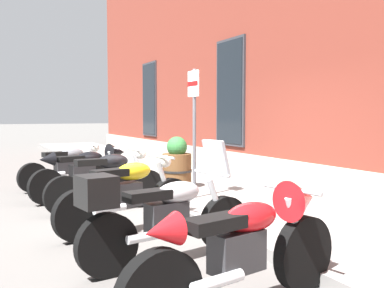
# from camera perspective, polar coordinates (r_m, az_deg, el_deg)

# --- Properties ---
(ground_plane) EXTENTS (140.00, 140.00, 0.00)m
(ground_plane) POSITION_cam_1_polar(r_m,az_deg,el_deg) (6.94, -2.24, -9.28)
(ground_plane) COLOR #565451
(sidewalk) EXTENTS (32.41, 2.65, 0.14)m
(sidewalk) POSITION_cam_1_polar(r_m,az_deg,el_deg) (7.55, 7.05, -7.69)
(sidewalk) COLOR slate
(sidewalk) RESTS_ON ground_plane
(motorcycle_grey_naked) EXTENTS (0.74, 2.07, 0.93)m
(motorcycle_grey_naked) POSITION_cam_1_polar(r_m,az_deg,el_deg) (9.61, -15.86, -2.89)
(motorcycle_grey_naked) COLOR black
(motorcycle_grey_naked) RESTS_ON ground_plane
(motorcycle_black_sport) EXTENTS (0.77, 2.08, 1.02)m
(motorcycle_black_sport) POSITION_cam_1_polar(r_m,az_deg,el_deg) (8.32, -13.37, -3.27)
(motorcycle_black_sport) COLOR black
(motorcycle_black_sport) RESTS_ON ground_plane
(motorcycle_black_naked) EXTENTS (0.62, 2.05, 1.00)m
(motorcycle_black_naked) POSITION_cam_1_polar(r_m,az_deg,el_deg) (7.24, -10.89, -4.82)
(motorcycle_black_naked) COLOR black
(motorcycle_black_naked) RESTS_ON ground_plane
(motorcycle_yellow_naked) EXTENTS (0.77, 2.08, 1.00)m
(motorcycle_yellow_naked) POSITION_cam_1_polar(r_m,az_deg,el_deg) (5.96, -8.24, -6.67)
(motorcycle_yellow_naked) COLOR black
(motorcycle_yellow_naked) RESTS_ON ground_plane
(motorcycle_silver_touring) EXTENTS (0.73, 2.10, 1.29)m
(motorcycle_silver_touring) POSITION_cam_1_polar(r_m,az_deg,el_deg) (4.61, -4.03, -9.16)
(motorcycle_silver_touring) COLOR black
(motorcycle_silver_touring) RESTS_ON ground_plane
(motorcycle_red_sport) EXTENTS (0.71, 2.20, 1.02)m
(motorcycle_red_sport) POSITION_cam_1_polar(r_m,az_deg,el_deg) (3.57, 7.51, -12.84)
(motorcycle_red_sport) COLOR black
(motorcycle_red_sport) RESTS_ON ground_plane
(parking_sign) EXTENTS (0.36, 0.07, 2.22)m
(parking_sign) POSITION_cam_1_polar(r_m,az_deg,el_deg) (7.47, 0.25, 3.90)
(parking_sign) COLOR #4C4C51
(parking_sign) RESTS_ON sidewalk
(barrel_planter) EXTENTS (0.60, 0.60, 1.01)m
(barrel_planter) POSITION_cam_1_polar(r_m,az_deg,el_deg) (8.57, -1.99, -2.84)
(barrel_planter) COLOR brown
(barrel_planter) RESTS_ON sidewalk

